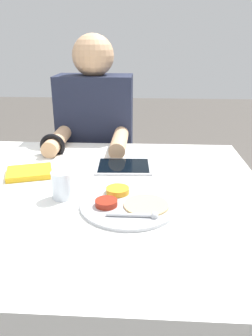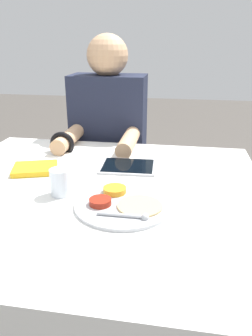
{
  "view_description": "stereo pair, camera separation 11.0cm",
  "coord_description": "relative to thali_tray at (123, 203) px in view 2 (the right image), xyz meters",
  "views": [
    {
      "loc": [
        0.16,
        -0.97,
        1.18
      ],
      "look_at": [
        0.1,
        0.06,
        0.77
      ],
      "focal_mm": 35.0,
      "sensor_mm": 36.0,
      "label": 1
    },
    {
      "loc": [
        0.27,
        -0.95,
        1.18
      ],
      "look_at": [
        0.1,
        0.06,
        0.77
      ],
      "focal_mm": 35.0,
      "sensor_mm": 36.0,
      "label": 2
    }
  ],
  "objects": [
    {
      "name": "dining_table",
      "position": [
        -0.12,
        0.1,
        -0.36
      ],
      "size": [
        1.15,
        1.04,
        0.71
      ],
      "color": "silver",
      "rests_on": "ground_plane"
    },
    {
      "name": "thali_tray",
      "position": [
        0.0,
        0.0,
        0.0
      ],
      "size": [
        0.29,
        0.29,
        0.03
      ],
      "color": "#B7BABF",
      "rests_on": "dining_table"
    },
    {
      "name": "red_notebook",
      "position": [
        -0.37,
        0.22,
        0.0
      ],
      "size": [
        0.19,
        0.17,
        0.02
      ],
      "color": "silver",
      "rests_on": "dining_table"
    },
    {
      "name": "tablet_device",
      "position": [
        -0.03,
        0.31,
        -0.0
      ],
      "size": [
        0.22,
        0.18,
        0.01
      ],
      "color": "#B7B7BC",
      "rests_on": "dining_table"
    },
    {
      "name": "person_diner",
      "position": [
        -0.21,
        0.76,
        -0.15
      ],
      "size": [
        0.38,
        0.49,
        1.2
      ],
      "color": "black",
      "rests_on": "ground_plane"
    },
    {
      "name": "drinking_glass",
      "position": [
        -0.21,
        0.04,
        0.04
      ],
      "size": [
        0.07,
        0.07,
        0.09
      ],
      "color": "silver",
      "rests_on": "dining_table"
    }
  ]
}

